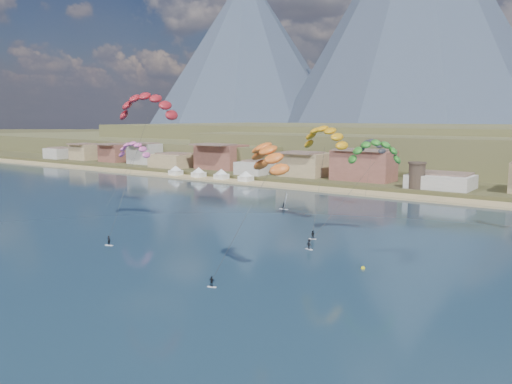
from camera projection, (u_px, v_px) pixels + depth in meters
ground at (135, 280)px, 80.52m from camera, size 2400.00×2400.00×0.00m
beach at (392, 196)px, 165.68m from camera, size 2200.00×12.00×0.90m
town at (308, 162)px, 200.55m from camera, size 400.00×24.00×12.00m
watchtower at (417, 175)px, 168.35m from camera, size 5.82×5.82×8.60m
beach_tents at (209, 170)px, 209.24m from camera, size 43.40×6.40×5.00m
kitesurfer_red at (147, 102)px, 114.15m from camera, size 14.75×21.91×33.11m
kitesurfer_yellow at (325, 134)px, 117.16m from camera, size 12.56×16.69×25.35m
kitesurfer_orange at (270, 153)px, 77.84m from camera, size 11.02×13.07×22.47m
kitesurfer_green at (374, 149)px, 103.71m from camera, size 13.26×19.23×23.55m
distant_kite_pink at (134, 147)px, 147.91m from camera, size 10.92×7.03×19.81m
distant_kite_dark at (372, 143)px, 140.79m from camera, size 9.25×6.92×20.62m
windsurfer at (284, 204)px, 141.98m from camera, size 2.53×2.75×4.47m
buoy at (363, 268)px, 86.38m from camera, size 0.69×0.69×0.69m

